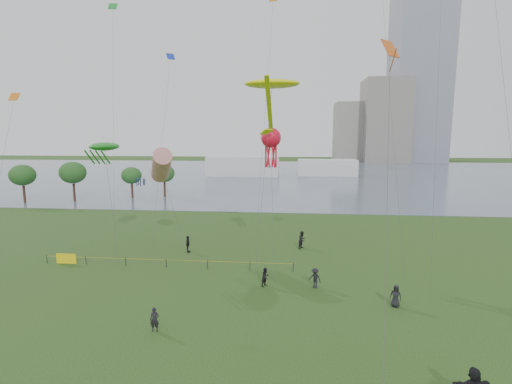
{
  "coord_description": "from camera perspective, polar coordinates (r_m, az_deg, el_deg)",
  "views": [
    {
      "loc": [
        2.69,
        -18.69,
        12.4
      ],
      "look_at": [
        0.0,
        10.0,
        8.0
      ],
      "focal_mm": 26.0,
      "sensor_mm": 36.0,
      "label": 1
    }
  ],
  "objects": [
    {
      "name": "spectator_b",
      "position": [
        31.54,
        9.06,
        -12.93
      ],
      "size": [
        1.25,
        1.12,
        1.68
      ],
      "primitive_type": "imported",
      "rotation": [
        0.0,
        0.0,
        -0.59
      ],
      "color": "black",
      "rests_on": "ground_plane"
    },
    {
      "name": "spectator_g",
      "position": [
        41.63,
        7.11,
        -7.31
      ],
      "size": [
        1.14,
        1.2,
        1.95
      ],
      "primitive_type": "imported",
      "rotation": [
        0.0,
        0.0,
        0.99
      ],
      "color": "black",
      "rests_on": "ground_plane"
    },
    {
      "name": "spectator_a",
      "position": [
        31.54,
        1.48,
        -12.94
      ],
      "size": [
        0.94,
        0.96,
        1.57
      ],
      "primitive_type": "imported",
      "rotation": [
        0.0,
        0.0,
        0.9
      ],
      "color": "black",
      "rests_on": "ground_plane"
    },
    {
      "name": "building_mid",
      "position": [
        185.92,
        19.14,
        10.25
      ],
      "size": [
        20.0,
        20.0,
        38.0
      ],
      "primitive_type": "cube",
      "color": "gray",
      "rests_on": "ground_plane"
    },
    {
      "name": "lake",
      "position": [
        119.36,
        4.04,
        2.71
      ],
      "size": [
        400.0,
        120.0,
        0.08
      ],
      "primitive_type": "cube",
      "color": "slate",
      "rests_on": "ground_plane"
    },
    {
      "name": "kite_creature",
      "position": [
        41.36,
        -22.28,
        6.46
      ],
      "size": [
        3.97,
        6.22,
        11.72
      ],
      "rotation": [
        0.0,
        0.0,
        -0.06
      ],
      "color": "#3F3F42"
    },
    {
      "name": "kite_delta",
      "position": [
        28.93,
        19.95,
        18.3
      ],
      "size": [
        3.59,
        14.39,
        19.18
      ],
      "rotation": [
        0.0,
        0.0,
        -0.18
      ],
      "color": "#3F3F42"
    },
    {
      "name": "ground_plane",
      "position": [
        22.59,
        -2.61,
        -24.63
      ],
      "size": [
        400.0,
        400.0,
        0.0
      ],
      "primitive_type": "plane",
      "color": "#1C3811"
    },
    {
      "name": "kite_windsock",
      "position": [
        40.19,
        -14.38,
        3.93
      ],
      "size": [
        5.92,
        5.56,
        11.24
      ],
      "rotation": [
        0.0,
        0.0,
        -0.02
      ],
      "color": "#3F3F42"
    },
    {
      "name": "kite_octopus",
      "position": [
        36.36,
        2.31,
        8.18
      ],
      "size": [
        1.95,
        7.16,
        13.17
      ],
      "rotation": [
        0.0,
        0.0,
        -0.27
      ],
      "color": "#3F3F42"
    },
    {
      "name": "pavilion_left",
      "position": [
        115.02,
        -2.0,
        3.99
      ],
      "size": [
        22.0,
        8.0,
        6.0
      ],
      "primitive_type": "cube",
      "color": "silver",
      "rests_on": "ground_plane"
    },
    {
      "name": "fence",
      "position": [
        39.09,
        -22.29,
        -9.63
      ],
      "size": [
        24.07,
        0.07,
        1.05
      ],
      "color": "black",
      "rests_on": "ground_plane"
    },
    {
      "name": "trees",
      "position": [
        78.01,
        -23.93,
        2.54
      ],
      "size": [
        28.09,
        13.45,
        7.54
      ],
      "color": "#382119",
      "rests_on": "ground_plane"
    },
    {
      "name": "building_low",
      "position": [
        188.98,
        14.46,
        8.9
      ],
      "size": [
        16.0,
        18.0,
        28.0
      ],
      "primitive_type": "cube",
      "color": "gray",
      "rests_on": "ground_plane"
    },
    {
      "name": "spectator_d",
      "position": [
        29.84,
        20.69,
        -14.72
      ],
      "size": [
        0.94,
        0.78,
        1.66
      ],
      "primitive_type": "imported",
      "rotation": [
        0.0,
        0.0,
        -0.36
      ],
      "color": "black",
      "rests_on": "ground_plane"
    },
    {
      "name": "spectator_f",
      "position": [
        25.78,
        -15.34,
        -18.4
      ],
      "size": [
        0.63,
        0.46,
        1.59
      ],
      "primitive_type": "imported",
      "rotation": [
        0.0,
        0.0,
        0.14
      ],
      "color": "black",
      "rests_on": "ground_plane"
    },
    {
      "name": "tower",
      "position": [
        201.58,
        24.09,
        21.63
      ],
      "size": [
        24.0,
        24.0,
        120.0
      ],
      "primitive_type": "cube",
      "color": "slate",
      "rests_on": "ground_plane"
    },
    {
      "name": "kite_stingray",
      "position": [
        35.92,
        2.46,
        16.21
      ],
      "size": [
        5.19,
        10.1,
        17.59
      ],
      "rotation": [
        0.0,
        0.0,
        -0.06
      ],
      "color": "#3F3F42"
    },
    {
      "name": "spectator_c",
      "position": [
        40.68,
        -10.44,
        -7.88
      ],
      "size": [
        0.62,
        1.12,
        1.8
      ],
      "primitive_type": "imported",
      "rotation": [
        0.0,
        0.0,
        1.75
      ],
      "color": "black",
      "rests_on": "ground_plane"
    },
    {
      "name": "pavilion_right",
      "position": [
        117.65,
        10.88,
        3.7
      ],
      "size": [
        18.0,
        7.0,
        5.0
      ],
      "primitive_type": "cube",
      "color": "silver",
      "rests_on": "ground_plane"
    },
    {
      "name": "small_kites",
      "position": [
        38.91,
        -0.86,
        25.26
      ],
      "size": [
        40.56,
        16.86,
        12.32
      ],
      "color": "#198C2D"
    }
  ]
}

